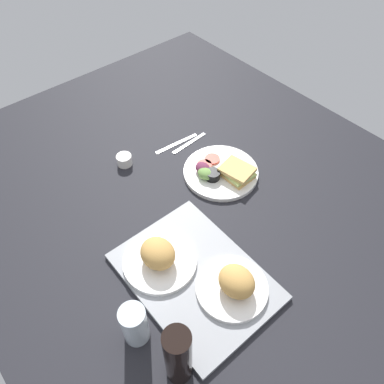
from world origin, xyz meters
TOP-DOWN VIEW (x-y plane):
  - ground_plane at (0.00, 0.00)cm, footprint 190.00×150.00cm
  - serving_tray at (-21.00, 21.66)cm, footprint 45.42×33.58cm
  - bread_plate_near at (-31.45, 16.36)cm, footprint 20.37×20.37cm
  - bread_plate_far at (-10.99, 26.86)cm, footprint 21.94×21.94cm
  - plate_with_salad at (3.88, -12.58)cm, footprint 27.14×27.14cm
  - drinking_glass at (-23.59, 43.86)cm, footprint 6.75×6.75cm
  - soda_bottle at (-37.74, 41.23)cm, footprint 6.40×6.40cm
  - espresso_cup at (31.51, 10.68)cm, footprint 5.60×5.60cm
  - fork at (24.55, -15.00)cm, footprint 2.25×17.05cm
  - knife at (27.55, -11.00)cm, footprint 3.14×19.05cm

SIDE VIEW (x-z plane):
  - ground_plane at x=0.00cm, z-range -3.00..0.00cm
  - fork at x=24.55cm, z-range 0.00..0.50cm
  - knife at x=27.55cm, z-range 0.00..0.50cm
  - serving_tray at x=-21.00cm, z-range 0.00..1.60cm
  - plate_with_salad at x=3.88cm, z-range -0.93..4.47cm
  - espresso_cup at x=31.51cm, z-range 0.00..4.00cm
  - bread_plate_far at x=-10.99cm, z-range 0.24..9.13cm
  - bread_plate_near at x=-31.45cm, z-range 0.35..9.02cm
  - drinking_glass at x=-23.59cm, z-range 0.00..13.53cm
  - soda_bottle at x=-37.74cm, z-range 0.00..22.82cm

